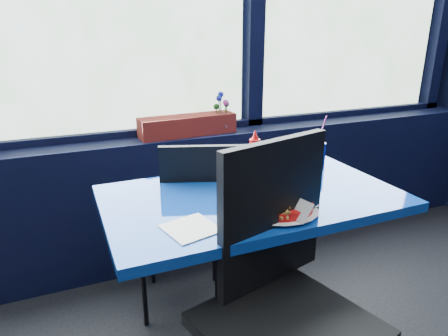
# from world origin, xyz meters

# --- Properties ---
(window_sill) EXTENTS (5.00, 0.26, 0.80)m
(window_sill) POSITION_xyz_m (0.00, 2.87, 0.40)
(window_sill) COLOR black
(window_sill) RESTS_ON ground
(near_table) EXTENTS (1.20, 0.70, 0.75)m
(near_table) POSITION_xyz_m (0.30, 2.00, 0.57)
(near_table) COLOR black
(near_table) RESTS_ON ground
(chair_near_front) EXTENTS (0.59, 0.59, 1.06)m
(chair_near_front) POSITION_xyz_m (0.20, 1.59, 0.61)
(chair_near_front) COLOR black
(chair_near_front) RESTS_ON ground
(chair_near_back) EXTENTS (0.53, 0.53, 0.91)m
(chair_near_back) POSITION_xyz_m (0.13, 2.32, 0.53)
(chair_near_back) COLOR black
(chair_near_back) RESTS_ON ground
(planter_box) EXTENTS (0.58, 0.17, 0.11)m
(planter_box) POSITION_xyz_m (0.30, 2.85, 0.86)
(planter_box) COLOR maroon
(planter_box) RESTS_ON window_sill
(flower_vase) EXTENTS (0.12, 0.13, 0.24)m
(flower_vase) POSITION_xyz_m (0.52, 2.84, 0.87)
(flower_vase) COLOR silver
(flower_vase) RESTS_ON window_sill
(food_basket) EXTENTS (0.28, 0.28, 0.09)m
(food_basket) POSITION_xyz_m (0.32, 1.78, 0.78)
(food_basket) COLOR red
(food_basket) RESTS_ON near_table
(ketchup_bottle) EXTENTS (0.05, 0.05, 0.19)m
(ketchup_bottle) POSITION_xyz_m (0.45, 2.28, 0.84)
(ketchup_bottle) COLOR red
(ketchup_bottle) RESTS_ON near_table
(soda_cup) EXTENTS (0.08, 0.08, 0.26)m
(soda_cup) POSITION_xyz_m (0.74, 2.18, 0.81)
(soda_cup) COLOR navy
(soda_cup) RESTS_ON near_table
(napkin) EXTENTS (0.20, 0.20, 0.00)m
(napkin) POSITION_xyz_m (-0.03, 1.81, 0.75)
(napkin) COLOR white
(napkin) RESTS_ON near_table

